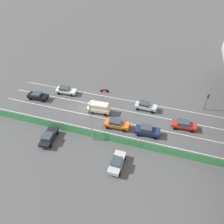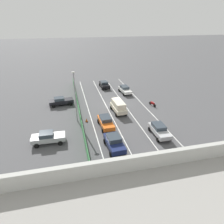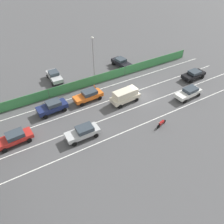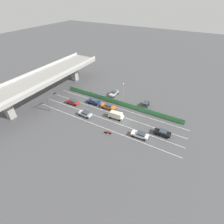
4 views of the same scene
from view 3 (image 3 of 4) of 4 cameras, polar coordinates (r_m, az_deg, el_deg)
ground_plane at (r=36.82m, az=6.97°, el=3.61°), size 300.00×300.00×0.00m
lane_line_left_edge at (r=30.99m, az=4.73°, el=-4.27°), size 0.14×46.72×0.01m
lane_line_mid_left at (r=33.18m, az=1.28°, el=-0.63°), size 0.14×46.72×0.01m
lane_line_mid_right at (r=35.60m, az=-1.71°, el=2.54°), size 0.14×46.72×0.01m
lane_line_right_edge at (r=38.20m, az=-4.33°, el=5.28°), size 0.14×46.72×0.01m
green_fence at (r=39.16m, az=-5.63°, el=7.58°), size 0.10×42.82×1.67m
car_sedan_silver at (r=29.43m, az=-7.24°, el=-4.95°), size 2.01×4.42×1.63m
car_sedan_white at (r=38.13m, az=18.59°, el=4.66°), size 2.17×4.66×1.58m
car_van_cream at (r=34.95m, az=3.31°, el=4.14°), size 2.24×4.69×2.12m
car_sedan_navy at (r=34.23m, az=-14.61°, el=1.35°), size 2.25×4.47×1.75m
car_sedan_black at (r=43.46m, az=19.68°, el=8.82°), size 2.13×4.46×1.50m
car_taxi_orange at (r=35.62m, az=-5.87°, el=4.17°), size 2.13×4.68×1.67m
car_sedan_red at (r=30.96m, az=-23.10°, el=-5.90°), size 2.16×4.52×1.59m
motorcycle at (r=31.78m, az=12.20°, el=-2.76°), size 0.72×1.91×0.93m
parked_sedan_dark at (r=44.96m, az=2.39°, el=12.24°), size 4.76×2.45×1.59m
parked_wagon_silver at (r=41.70m, az=-14.18°, el=8.74°), size 4.43×2.07×1.66m
street_lamp at (r=38.05m, az=-4.68°, el=13.57°), size 0.60×0.36×8.15m
traffic_cone at (r=38.85m, az=-4.44°, el=6.40°), size 0.47×0.47×0.60m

